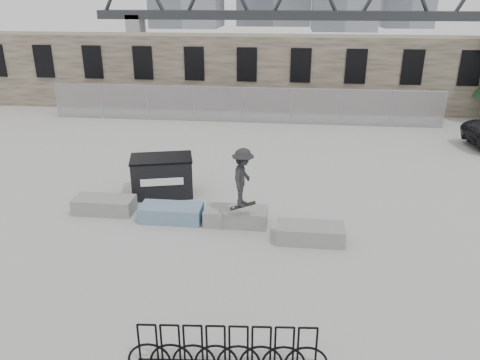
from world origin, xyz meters
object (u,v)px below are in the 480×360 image
(planter_center_left, at_px, (171,212))
(planter_center_right, at_px, (236,216))
(bike_rack, at_px, (227,345))
(planter_far_left, at_px, (104,204))
(planter_offset, at_px, (310,233))
(dumpster, at_px, (162,176))
(skateboarder, at_px, (243,178))

(planter_center_left, distance_m, planter_center_right, 2.11)
(bike_rack, bearing_deg, planter_far_left, 128.26)
(planter_offset, bearing_deg, planter_center_left, 168.64)
(dumpster, height_order, bike_rack, dumpster)
(planter_center_left, bearing_deg, skateboarder, -11.29)
(planter_far_left, height_order, planter_offset, same)
(planter_center_right, height_order, skateboarder, skateboarder)
(planter_offset, relative_size, bike_rack, 0.50)
(bike_rack, bearing_deg, planter_center_left, 113.72)
(planter_far_left, xyz_separation_m, planter_offset, (6.84, -1.24, 0.00))
(planter_far_left, relative_size, dumpster, 0.82)
(planter_far_left, distance_m, planter_offset, 6.95)
(bike_rack, relative_size, skateboarder, 2.07)
(planter_center_right, bearing_deg, planter_center_left, 179.55)
(planter_center_left, height_order, dumpster, dumpster)
(dumpster, relative_size, skateboarder, 1.26)
(planter_offset, height_order, bike_rack, bike_rack)
(planter_offset, distance_m, bike_rack, 5.48)
(skateboarder, bearing_deg, planter_center_left, 86.34)
(planter_center_right, distance_m, skateboarder, 1.60)
(bike_rack, bearing_deg, planter_center_right, 95.25)
(planter_center_right, xyz_separation_m, planter_offset, (2.33, -0.88, 0.00))
(planter_far_left, distance_m, skateboarder, 5.08)
(planter_far_left, distance_m, planter_center_left, 2.42)
(planter_center_left, xyz_separation_m, planter_offset, (4.45, -0.89, 0.00))
(planter_center_left, height_order, bike_rack, bike_rack)
(skateboarder, bearing_deg, bike_rack, -169.45)
(planter_offset, xyz_separation_m, dumpster, (-5.27, 2.93, 0.45))
(planter_far_left, distance_m, bike_rack, 8.19)
(dumpster, distance_m, skateboarder, 4.21)
(planter_far_left, xyz_separation_m, bike_rack, (5.07, -6.43, 0.16))
(planter_center_left, height_order, planter_offset, same)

